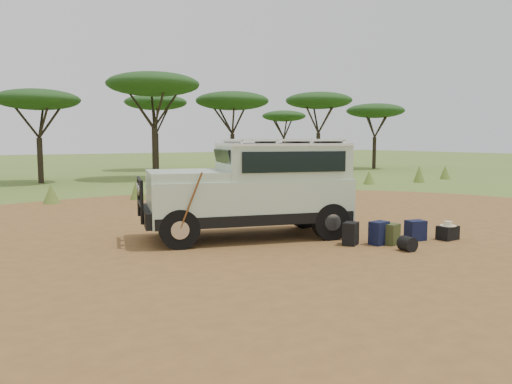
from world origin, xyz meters
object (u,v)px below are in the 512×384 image
walking_staff (187,212)px  duffel_navy (415,230)px  backpack_olive (392,234)px  hard_case (448,233)px  safari_vehicle (255,190)px  backpack_navy (379,233)px  backpack_black (351,234)px

walking_staff → duffel_navy: (4.76, -1.76, -0.57)m
walking_staff → duffel_navy: 5.11m
walking_staff → backpack_olive: walking_staff is taller
duffel_navy → hard_case: bearing=-14.2°
duffel_navy → hard_case: (0.67, -0.34, -0.07)m
safari_vehicle → walking_staff: (-1.90, -0.47, -0.29)m
safari_vehicle → duffel_navy: bearing=-22.6°
backpack_navy → hard_case: (1.71, -0.43, -0.10)m
safari_vehicle → hard_case: 4.47m
backpack_navy → duffel_navy: 1.04m
backpack_black → duffel_navy: 1.63m
duffel_navy → hard_case: duffel_navy is taller
walking_staff → backpack_olive: (3.96, -1.82, -0.57)m
backpack_navy → hard_case: backpack_navy is taller
safari_vehicle → backpack_navy: (1.82, -2.14, -0.84)m
walking_staff → backpack_navy: 4.12m
safari_vehicle → walking_staff: size_ratio=2.90×
hard_case → backpack_black: bearing=160.0°
backpack_olive → hard_case: bearing=-26.3°
backpack_olive → safari_vehicle: bearing=116.3°
walking_staff → backpack_navy: walking_staff is taller
backpack_navy → hard_case: 1.77m
backpack_navy → backpack_olive: backpack_navy is taller
backpack_black → backpack_olive: (0.78, -0.44, -0.02)m
backpack_black → backpack_navy: bearing=-58.4°
backpack_black → backpack_olive: backpack_black is taller
walking_staff → backpack_navy: size_ratio=3.36×
backpack_black → hard_case: backpack_black is taller
backpack_olive → duffel_navy: backpack_olive is taller
duffel_navy → backpack_navy: bearing=-173.1°
backpack_olive → duffel_navy: (0.80, 0.05, -0.00)m
backpack_navy → duffel_navy: bearing=-13.0°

